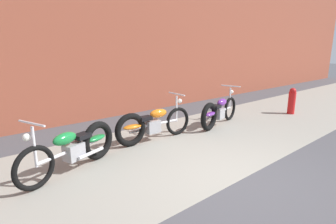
{
  "coord_description": "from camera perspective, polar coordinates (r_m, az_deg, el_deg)",
  "views": [
    {
      "loc": [
        -3.26,
        -2.18,
        2.04
      ],
      "look_at": [
        0.23,
        1.93,
        0.75
      ],
      "focal_mm": 28.29,
      "sensor_mm": 36.0,
      "label": 1
    }
  ],
  "objects": [
    {
      "name": "ground_plane",
      "position": [
        4.42,
        14.49,
        -14.48
      ],
      "size": [
        80.0,
        80.0,
        0.0
      ],
      "primitive_type": "plane",
      "color": "#47474C"
    },
    {
      "name": "sidewalk_slab",
      "position": [
        5.5,
        -0.66,
        -8.3
      ],
      "size": [
        36.0,
        3.5,
        0.01
      ],
      "primitive_type": "cube",
      "color": "gray",
      "rests_on": "ground"
    },
    {
      "name": "fire_hydrant",
      "position": [
        9.34,
        25.12,
        2.2
      ],
      "size": [
        0.22,
        0.22,
        0.84
      ],
      "color": "red",
      "rests_on": "ground"
    },
    {
      "name": "brick_building_wall",
      "position": [
        8.14,
        -17.49,
        20.2
      ],
      "size": [
        36.0,
        0.5,
        6.16
      ],
      "primitive_type": "cube",
      "color": "brown",
      "rests_on": "ground"
    },
    {
      "name": "motorcycle_green",
      "position": [
        4.84,
        -18.95,
        -7.15
      ],
      "size": [
        1.92,
        0.9,
        1.03
      ],
      "rotation": [
        0.0,
        0.0,
        3.49
      ],
      "color": "black",
      "rests_on": "ground"
    },
    {
      "name": "motorcycle_orange",
      "position": [
        5.92,
        -3.96,
        -2.7
      ],
      "size": [
        2.01,
        0.58,
        1.03
      ],
      "rotation": [
        0.0,
        0.0,
        -0.05
      ],
      "color": "black",
      "rests_on": "ground"
    },
    {
      "name": "motorcycle_purple",
      "position": [
        7.21,
        10.64,
        0.04
      ],
      "size": [
        1.98,
        0.72,
        1.03
      ],
      "rotation": [
        0.0,
        0.0,
        0.23
      ],
      "color": "black",
      "rests_on": "ground"
    }
  ]
}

